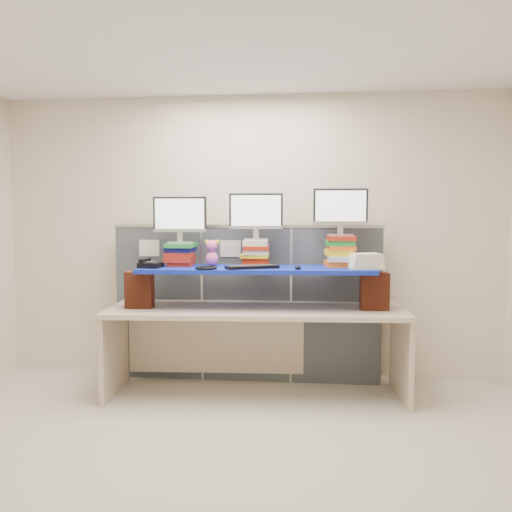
# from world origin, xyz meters

# --- Properties ---
(room) EXTENTS (5.00, 4.00, 2.80)m
(room) POSITION_xyz_m (0.00, 0.00, 1.40)
(room) COLOR #F5E2CA
(room) RESTS_ON ground
(cubicle_partition) EXTENTS (2.60, 0.06, 1.53)m
(cubicle_partition) POSITION_xyz_m (-0.00, 1.78, 0.77)
(cubicle_partition) COLOR #42484E
(cubicle_partition) RESTS_ON ground
(desk) EXTENTS (2.66, 0.91, 0.80)m
(desk) POSITION_xyz_m (0.13, 1.39, 0.64)
(desk) COLOR beige
(desk) RESTS_ON ground
(brick_pier_left) EXTENTS (0.24, 0.14, 0.32)m
(brick_pier_left) POSITION_xyz_m (-0.90, 1.29, 0.96)
(brick_pier_left) COLOR maroon
(brick_pier_left) RESTS_ON desk
(brick_pier_right) EXTENTS (0.24, 0.14, 0.32)m
(brick_pier_right) POSITION_xyz_m (1.17, 1.40, 0.96)
(brick_pier_right) COLOR maroon
(brick_pier_right) RESTS_ON desk
(blue_board) EXTENTS (2.08, 0.63, 0.04)m
(blue_board) POSITION_xyz_m (0.13, 1.39, 1.14)
(blue_board) COLOR #0C2D98
(blue_board) RESTS_ON brick_pier_left
(book_stack_left) EXTENTS (0.28, 0.32, 0.21)m
(book_stack_left) POSITION_xyz_m (-0.57, 1.48, 1.27)
(book_stack_left) COLOR #A62313
(book_stack_left) RESTS_ON blue_board
(book_stack_center) EXTENTS (0.27, 0.32, 0.23)m
(book_stack_center) POSITION_xyz_m (0.12, 1.52, 1.28)
(book_stack_center) COLOR #A62313
(book_stack_center) RESTS_ON blue_board
(book_stack_right) EXTENTS (0.28, 0.32, 0.28)m
(book_stack_right) POSITION_xyz_m (0.88, 1.55, 1.30)
(book_stack_right) COLOR orange
(book_stack_right) RESTS_ON blue_board
(monitor_left) EXTENTS (0.49, 0.15, 0.42)m
(monitor_left) POSITION_xyz_m (-0.57, 1.47, 1.61)
(monitor_left) COLOR #A4A3A8
(monitor_left) RESTS_ON book_stack_left
(monitor_center) EXTENTS (0.49, 0.15, 0.42)m
(monitor_center) POSITION_xyz_m (0.12, 1.51, 1.63)
(monitor_center) COLOR #A4A3A8
(monitor_center) RESTS_ON book_stack_center
(monitor_right) EXTENTS (0.49, 0.15, 0.42)m
(monitor_right) POSITION_xyz_m (0.88, 1.55, 1.68)
(monitor_right) COLOR #A4A3A8
(monitor_right) RESTS_ON book_stack_right
(keyboard) EXTENTS (0.48, 0.32, 0.03)m
(keyboard) POSITION_xyz_m (0.11, 1.29, 1.17)
(keyboard) COLOR black
(keyboard) RESTS_ON blue_board
(mouse) EXTENTS (0.06, 0.10, 0.03)m
(mouse) POSITION_xyz_m (0.50, 1.27, 1.18)
(mouse) COLOR black
(mouse) RESTS_ON blue_board
(desk_phone) EXTENTS (0.20, 0.19, 0.08)m
(desk_phone) POSITION_xyz_m (-0.79, 1.27, 1.19)
(desk_phone) COLOR black
(desk_phone) RESTS_ON blue_board
(headset) EXTENTS (0.22, 0.22, 0.02)m
(headset) POSITION_xyz_m (-0.28, 1.20, 1.17)
(headset) COLOR black
(headset) RESTS_ON blue_board
(plush_toy) EXTENTS (0.14, 0.10, 0.24)m
(plush_toy) POSITION_xyz_m (-0.28, 1.49, 1.28)
(plush_toy) COLOR #FC5FB5
(plush_toy) RESTS_ON blue_board
(binder_stack) EXTENTS (0.31, 0.27, 0.13)m
(binder_stack) POSITION_xyz_m (1.08, 1.38, 1.22)
(binder_stack) COLOR beige
(binder_stack) RESTS_ON blue_board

